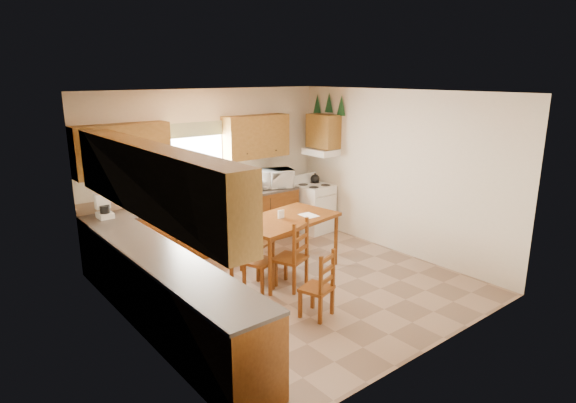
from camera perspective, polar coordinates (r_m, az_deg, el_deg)
floor at (r=7.02m, az=0.59°, el=-9.81°), size 4.50×4.50×0.00m
ceiling at (r=6.38m, az=0.66°, el=12.80°), size 4.50×4.50×0.00m
wall_left at (r=5.48m, az=-17.89°, el=-2.67°), size 4.50×4.50×0.00m
wall_right at (r=8.15m, az=12.94°, el=3.32°), size 4.50×4.50×0.00m
wall_back at (r=8.39m, az=-9.22°, el=3.83°), size 4.50×4.50×0.00m
wall_front at (r=5.11m, az=16.92°, el=-3.85°), size 4.50×4.50×0.00m
lower_cab_back at (r=8.18m, az=-10.18°, el=-3.08°), size 3.75×0.60×0.88m
lower_cab_left at (r=5.78m, az=-13.80°, el=-11.13°), size 0.60×3.60×0.88m
counter_back at (r=8.06m, az=-10.33°, el=0.03°), size 3.75×0.63×0.04m
counter_left at (r=5.60m, az=-14.09°, el=-6.89°), size 0.63×3.60×0.04m
backsplash at (r=8.28m, az=-11.33°, el=1.17°), size 3.75×0.01×0.18m
upper_cab_back_left at (r=7.52m, az=-19.06°, el=5.84°), size 1.41×0.33×0.75m
upper_cab_back_right at (r=8.63m, az=-3.79°, el=7.69°), size 1.25×0.33×0.75m
upper_cab_left at (r=5.27m, az=-16.07°, el=2.49°), size 0.33×3.60×0.75m
upper_cab_stove at (r=9.05m, az=4.20°, el=8.31°), size 0.33×0.62×0.62m
range_hood at (r=9.07m, az=3.92°, el=5.90°), size 0.44×0.62×0.12m
window_frame at (r=8.19m, az=-10.99°, el=4.90°), size 1.13×0.02×1.18m
window_pane at (r=8.18m, az=-10.98°, el=4.90°), size 1.05×0.01×1.10m
window_valance at (r=8.09m, az=-11.07°, el=8.36°), size 1.19×0.01×0.24m
sink_basin at (r=8.08m, az=-9.88°, el=0.39°), size 0.75×0.45×0.04m
pine_decal_a at (r=8.87m, az=6.32°, el=11.24°), size 0.22×0.22×0.36m
pine_decal_b at (r=9.09m, az=4.87°, el=11.62°), size 0.22×0.22×0.36m
pine_decal_c at (r=9.33m, az=3.49°, el=11.48°), size 0.22×0.22×0.36m
stove at (r=9.20m, az=3.11°, el=-0.83°), size 0.63×0.65×0.88m
coffeemaker at (r=7.38m, az=-20.97°, el=-0.45°), size 0.30×0.33×0.37m
paper_towel at (r=8.28m, az=-6.63°, el=1.61°), size 0.12×0.12×0.25m
toaster at (r=8.59m, az=-3.49°, el=1.90°), size 0.24×0.19×0.17m
microwave at (r=8.78m, az=-1.44°, el=2.77°), size 0.66×0.57×0.33m
dining_table at (r=7.29m, az=-0.32°, el=-5.18°), size 1.73×1.16×0.86m
chair_near_left at (r=6.02m, az=3.41°, el=-9.72°), size 0.45×0.44×0.86m
chair_near_right at (r=6.75m, az=0.22°, el=-6.22°), size 0.54×0.53×1.00m
chair_far_left at (r=6.75m, az=-3.36°, el=-6.59°), size 0.49×0.48×0.93m
chair_far_right at (r=7.38m, az=-3.68°, el=-4.29°), size 0.56×0.55×1.02m
table_paper at (r=7.29m, az=2.47°, el=-1.64°), size 0.23×0.29×0.00m
table_card at (r=7.12m, az=-0.83°, el=-1.51°), size 0.10×0.04×0.13m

